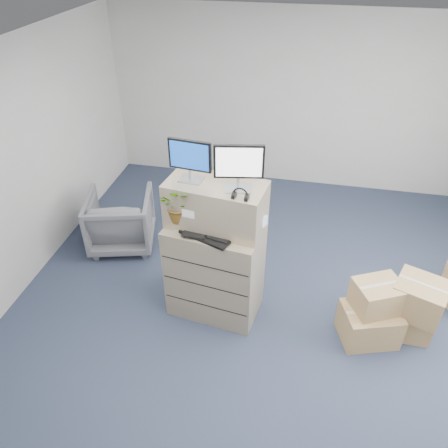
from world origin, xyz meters
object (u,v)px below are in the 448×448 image
at_px(monitor_right, 239,165).
at_px(office_chair, 120,218).
at_px(filing_cabinet_lower, 215,270).
at_px(keyboard, 207,235).
at_px(water_bottle, 224,215).
at_px(monitor_left, 190,158).
at_px(potted_plant, 180,209).

height_order(monitor_right, office_chair, monitor_right).
bearing_deg(filing_cabinet_lower, monitor_right, 5.68).
bearing_deg(filing_cabinet_lower, keyboard, -97.17).
relative_size(filing_cabinet_lower, water_bottle, 3.80).
xyz_separation_m(monitor_left, water_bottle, (0.34, -0.03, -0.59)).
xyz_separation_m(filing_cabinet_lower, water_bottle, (0.09, 0.04, 0.73)).
xyz_separation_m(monitor_left, potted_plant, (-0.10, -0.13, -0.51)).
xyz_separation_m(monitor_right, keyboard, (-0.29, -0.15, -0.74)).
relative_size(monitor_right, keyboard, 0.86).
relative_size(monitor_right, water_bottle, 1.54).
bearing_deg(monitor_right, monitor_left, 160.82).
distance_m(keyboard, office_chair, 2.00).
bearing_deg(monitor_left, keyboard, -41.39).
xyz_separation_m(monitor_left, office_chair, (-1.29, 0.87, -1.47)).
bearing_deg(monitor_left, monitor_right, -2.09).
relative_size(filing_cabinet_lower, monitor_right, 2.47).
height_order(filing_cabinet_lower, potted_plant, potted_plant).
bearing_deg(office_chair, filing_cabinet_lower, 133.85).
bearing_deg(monitor_left, filing_cabinet_lower, -8.35).
bearing_deg(water_bottle, potted_plant, -167.61).
relative_size(filing_cabinet_lower, keyboard, 2.13).
bearing_deg(water_bottle, office_chair, 151.07).
height_order(monitor_left, monitor_right, monitor_right).
bearing_deg(office_chair, monitor_left, 131.23).
height_order(monitor_left, office_chair, monitor_left).
bearing_deg(monitor_right, water_bottle, 152.96).
distance_m(filing_cabinet_lower, office_chair, 1.81).
xyz_separation_m(monitor_right, water_bottle, (-0.15, 0.05, -0.61)).
bearing_deg(potted_plant, monitor_right, 4.88).
bearing_deg(keyboard, monitor_right, 48.94).
relative_size(water_bottle, potted_plant, 0.70).
distance_m(monitor_left, office_chair, 2.14).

